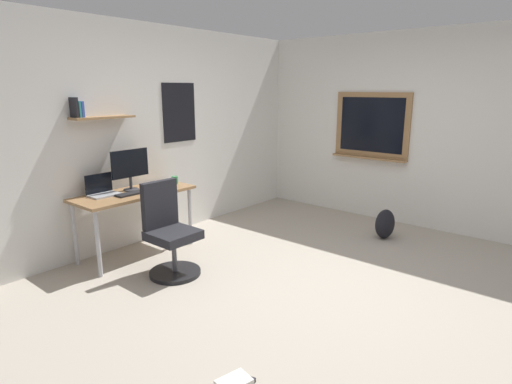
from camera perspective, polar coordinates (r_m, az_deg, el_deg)
ground_plane at (r=4.20m, az=9.35°, el=-12.46°), size 5.20×5.20×0.00m
wall_back at (r=5.45m, az=-13.00°, el=7.74°), size 5.00×0.30×2.60m
wall_right at (r=6.06m, az=21.68°, el=7.69°), size 0.22×5.00×2.60m
desk at (r=4.89m, az=-16.16°, el=-0.94°), size 1.33×0.58×0.73m
office_chair at (r=4.36m, az=-11.66°, el=-5.77°), size 0.52×0.52×0.95m
laptop at (r=4.82m, az=-20.14°, el=0.23°), size 0.31×0.21×0.23m
monitor_primary at (r=4.91m, az=-16.72°, el=3.30°), size 0.46×0.17×0.46m
keyboard at (r=4.77m, az=-16.40°, el=-0.17°), size 0.37×0.13×0.02m
computer_mouse at (r=4.92m, az=-13.72°, el=0.52°), size 0.10×0.06×0.03m
coffee_mug at (r=5.16m, az=-10.95°, el=1.61°), size 0.08×0.08×0.09m
backpack at (r=5.56m, az=17.09°, el=-4.17°), size 0.32×0.22×0.37m
book_stack_on_floor at (r=2.93m, az=-2.75°, el=-24.59°), size 0.26×0.21×0.06m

